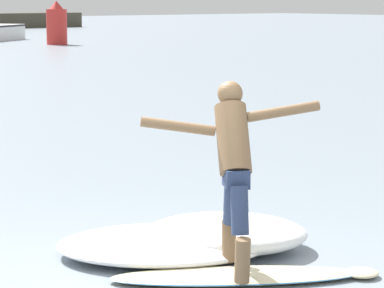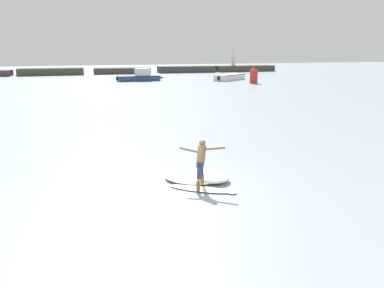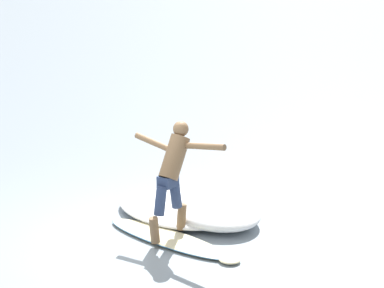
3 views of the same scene
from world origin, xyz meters
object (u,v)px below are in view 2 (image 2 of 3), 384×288
Objects in this scene: surfer at (201,160)px; channel_marker_buoy at (254,76)px; fishing_boat_near_jetty at (230,77)px; small_boat_offshore at (140,77)px; surfboard at (201,189)px.

channel_marker_buoy is (19.55, 35.95, -0.00)m from surfer.
fishing_boat_near_jetty is 6.17m from channel_marker_buoy.
fishing_boat_near_jetty is 0.87× the size of small_boat_offshore.
small_boat_offshore reaches higher than fishing_boat_near_jetty.
surfer is at bearing -118.54° from channel_marker_buoy.
fishing_boat_near_jetty is at bearing 66.14° from surfboard.
channel_marker_buoy is (19.58, 36.08, 1.00)m from surfboard.
surfboard is 0.96× the size of channel_marker_buoy.
surfboard is 0.30× the size of small_boat_offshore.
surfer is 0.26× the size of fishing_boat_near_jetty.
small_boat_offshore is at bearing 83.33° from surfboard.
surfer is at bearing -96.65° from small_boat_offshore.
surfboard is 1.01m from surfer.
small_boat_offshore reaches higher than surfboard.
fishing_boat_near_jetty is 2.76× the size of channel_marker_buoy.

